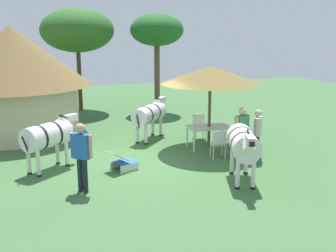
{
  "coord_description": "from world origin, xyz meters",
  "views": [
    {
      "loc": [
        -3.06,
        -11.85,
        3.99
      ],
      "look_at": [
        0.89,
        0.3,
        1.0
      ],
      "focal_mm": 44.84,
      "sensor_mm": 36.0,
      "label": 1
    }
  ],
  "objects_px": {
    "shade_umbrella": "(210,75)",
    "standing_watcher": "(81,151)",
    "patio_dining_table": "(209,129)",
    "zebra_toward_hut": "(48,136)",
    "thatched_hut": "(13,75)",
    "guest_beside_umbrella": "(258,130)",
    "acacia_tree_right_background": "(77,30)",
    "zebra_by_umbrella": "(150,114)",
    "patio_chair_near_lawn": "(219,142)",
    "striped_lounge_chair": "(123,161)",
    "acacia_tree_far_lawn": "(157,31)",
    "zebra_nearest_camera": "(243,144)",
    "patio_chair_east_end": "(199,125)",
    "guest_behind_table": "(242,129)"
  },
  "relations": [
    {
      "from": "thatched_hut",
      "to": "standing_watcher",
      "type": "bearing_deg",
      "value": -75.94
    },
    {
      "from": "shade_umbrella",
      "to": "guest_beside_umbrella",
      "type": "relative_size",
      "value": 2.09
    },
    {
      "from": "guest_beside_umbrella",
      "to": "striped_lounge_chair",
      "type": "relative_size",
      "value": 1.67
    },
    {
      "from": "standing_watcher",
      "to": "striped_lounge_chair",
      "type": "xyz_separation_m",
      "value": [
        1.28,
        1.34,
        -0.8
      ]
    },
    {
      "from": "zebra_by_umbrella",
      "to": "shade_umbrella",
      "type": "bearing_deg",
      "value": -5.36
    },
    {
      "from": "guest_beside_umbrella",
      "to": "guest_behind_table",
      "type": "height_order",
      "value": "guest_behind_table"
    },
    {
      "from": "zebra_nearest_camera",
      "to": "zebra_toward_hut",
      "type": "bearing_deg",
      "value": -9.31
    },
    {
      "from": "thatched_hut",
      "to": "acacia_tree_right_background",
      "type": "distance_m",
      "value": 5.21
    },
    {
      "from": "patio_dining_table",
      "to": "standing_watcher",
      "type": "xyz_separation_m",
      "value": [
        -4.57,
        -2.7,
        0.4
      ]
    },
    {
      "from": "patio_dining_table",
      "to": "striped_lounge_chair",
      "type": "distance_m",
      "value": 3.58
    },
    {
      "from": "guest_beside_umbrella",
      "to": "zebra_nearest_camera",
      "type": "xyz_separation_m",
      "value": [
        -1.34,
        -1.6,
        0.09
      ]
    },
    {
      "from": "shade_umbrella",
      "to": "patio_chair_near_lawn",
      "type": "relative_size",
      "value": 3.68
    },
    {
      "from": "shade_umbrella",
      "to": "standing_watcher",
      "type": "relative_size",
      "value": 1.89
    },
    {
      "from": "patio_chair_east_end",
      "to": "zebra_nearest_camera",
      "type": "height_order",
      "value": "zebra_nearest_camera"
    },
    {
      "from": "shade_umbrella",
      "to": "acacia_tree_far_lawn",
      "type": "xyz_separation_m",
      "value": [
        0.18,
        6.78,
        1.37
      ]
    },
    {
      "from": "patio_chair_near_lawn",
      "to": "shade_umbrella",
      "type": "bearing_deg",
      "value": 90.0
    },
    {
      "from": "standing_watcher",
      "to": "acacia_tree_right_background",
      "type": "height_order",
      "value": "acacia_tree_right_background"
    },
    {
      "from": "guest_beside_umbrella",
      "to": "zebra_toward_hut",
      "type": "relative_size",
      "value": 0.91
    },
    {
      "from": "patio_chair_near_lawn",
      "to": "striped_lounge_chair",
      "type": "distance_m",
      "value": 3.09
    },
    {
      "from": "thatched_hut",
      "to": "zebra_nearest_camera",
      "type": "distance_m",
      "value": 9.49
    },
    {
      "from": "zebra_by_umbrella",
      "to": "thatched_hut",
      "type": "bearing_deg",
      "value": -166.11
    },
    {
      "from": "guest_behind_table",
      "to": "zebra_toward_hut",
      "type": "xyz_separation_m",
      "value": [
        -5.58,
        1.05,
        -0.01
      ]
    },
    {
      "from": "patio_chair_near_lawn",
      "to": "zebra_by_umbrella",
      "type": "height_order",
      "value": "zebra_by_umbrella"
    },
    {
      "from": "patio_chair_east_end",
      "to": "acacia_tree_far_lawn",
      "type": "xyz_separation_m",
      "value": [
        0.03,
        5.53,
        3.33
      ]
    },
    {
      "from": "shade_umbrella",
      "to": "zebra_by_umbrella",
      "type": "height_order",
      "value": "shade_umbrella"
    },
    {
      "from": "thatched_hut",
      "to": "guest_beside_umbrella",
      "type": "bearing_deg",
      "value": -39.04
    },
    {
      "from": "thatched_hut",
      "to": "patio_chair_near_lawn",
      "type": "xyz_separation_m",
      "value": [
        6.07,
        -5.35,
        -1.73
      ]
    },
    {
      "from": "patio_dining_table",
      "to": "patio_chair_east_end",
      "type": "height_order",
      "value": "patio_chair_east_end"
    },
    {
      "from": "zebra_nearest_camera",
      "to": "zebra_toward_hut",
      "type": "relative_size",
      "value": 1.2
    },
    {
      "from": "patio_dining_table",
      "to": "zebra_toward_hut",
      "type": "xyz_separation_m",
      "value": [
        -5.27,
        -0.69,
        0.35
      ]
    },
    {
      "from": "zebra_nearest_camera",
      "to": "standing_watcher",
      "type": "bearing_deg",
      "value": 10.88
    },
    {
      "from": "shade_umbrella",
      "to": "acacia_tree_far_lawn",
      "type": "relative_size",
      "value": 0.71
    },
    {
      "from": "striped_lounge_chair",
      "to": "zebra_toward_hut",
      "type": "distance_m",
      "value": 2.23
    },
    {
      "from": "thatched_hut",
      "to": "patio_chair_near_lawn",
      "type": "bearing_deg",
      "value": -41.4
    },
    {
      "from": "patio_dining_table",
      "to": "shade_umbrella",
      "type": "bearing_deg",
      "value": 26.57
    },
    {
      "from": "patio_dining_table",
      "to": "standing_watcher",
      "type": "height_order",
      "value": "standing_watcher"
    },
    {
      "from": "patio_chair_east_end",
      "to": "acacia_tree_far_lawn",
      "type": "relative_size",
      "value": 0.19
    },
    {
      "from": "patio_chair_near_lawn",
      "to": "striped_lounge_chair",
      "type": "relative_size",
      "value": 0.95
    },
    {
      "from": "patio_chair_near_lawn",
      "to": "zebra_nearest_camera",
      "type": "bearing_deg",
      "value": -87.74
    },
    {
      "from": "shade_umbrella",
      "to": "zebra_toward_hut",
      "type": "relative_size",
      "value": 1.91
    },
    {
      "from": "guest_behind_table",
      "to": "zebra_by_umbrella",
      "type": "xyz_separation_m",
      "value": [
        -1.91,
        3.44,
        -0.07
      ]
    },
    {
      "from": "acacia_tree_far_lawn",
      "to": "zebra_by_umbrella",
      "type": "bearing_deg",
      "value": -109.37
    },
    {
      "from": "patio_chair_near_lawn",
      "to": "zebra_by_umbrella",
      "type": "xyz_separation_m",
      "value": [
        -1.4,
        2.93,
        0.43
      ]
    },
    {
      "from": "zebra_by_umbrella",
      "to": "patio_chair_near_lawn",
      "type": "bearing_deg",
      "value": -23.23
    },
    {
      "from": "patio_dining_table",
      "to": "zebra_toward_hut",
      "type": "bearing_deg",
      "value": -172.56
    },
    {
      "from": "shade_umbrella",
      "to": "zebra_nearest_camera",
      "type": "xyz_separation_m",
      "value": [
        -0.46,
        -3.29,
        -1.44
      ]
    },
    {
      "from": "zebra_nearest_camera",
      "to": "shade_umbrella",
      "type": "bearing_deg",
      "value": -78.89
    },
    {
      "from": "zebra_by_umbrella",
      "to": "acacia_tree_far_lawn",
      "type": "bearing_deg",
      "value": 111.88
    },
    {
      "from": "thatched_hut",
      "to": "zebra_by_umbrella",
      "type": "xyz_separation_m",
      "value": [
        4.67,
        -2.41,
        -1.3
      ]
    },
    {
      "from": "patio_dining_table",
      "to": "zebra_by_umbrella",
      "type": "distance_m",
      "value": 2.36
    }
  ]
}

